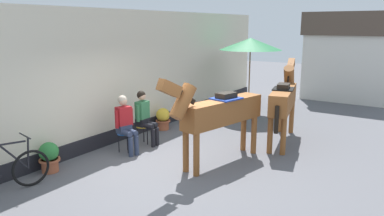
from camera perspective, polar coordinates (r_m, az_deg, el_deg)
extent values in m
plane|color=#56565B|center=(10.46, 7.32, -4.06)|extent=(40.00, 40.00, 0.00)
cube|color=beige|center=(10.30, -9.12, 5.31)|extent=(0.30, 14.00, 3.40)
cube|color=black|center=(10.59, -8.75, -2.88)|extent=(0.34, 14.00, 0.36)
cube|color=silver|center=(16.55, 23.14, 5.83)|extent=(3.20, 2.40, 2.60)
cube|color=brown|center=(16.46, 23.68, 11.88)|extent=(3.40, 2.60, 0.90)
cylinder|color=#194C99|center=(9.00, -10.44, -3.88)|extent=(0.34, 0.34, 0.03)
cylinder|color=black|center=(8.96, -9.89, -5.54)|extent=(0.02, 0.02, 0.45)
cylinder|color=black|center=(9.19, -9.99, -5.08)|extent=(0.02, 0.02, 0.45)
cylinder|color=black|center=(9.06, -11.27, -5.38)|extent=(0.02, 0.02, 0.45)
cube|color=#2D3851|center=(8.97, -10.47, -3.17)|extent=(0.31, 0.37, 0.20)
cube|color=maroon|center=(8.88, -10.56, -1.19)|extent=(0.29, 0.38, 0.44)
sphere|color=tan|center=(8.81, -10.65, 1.02)|extent=(0.20, 0.20, 0.20)
sphere|color=#B2A38E|center=(8.82, -10.73, 1.23)|extent=(0.22, 0.22, 0.22)
cylinder|color=#2D3851|center=(8.87, -9.36, -3.64)|extent=(0.40, 0.21, 0.13)
cylinder|color=#2D3851|center=(8.81, -8.59, -5.78)|extent=(0.11, 0.11, 0.46)
cylinder|color=#2D3851|center=(8.78, -10.22, -3.84)|extent=(0.40, 0.21, 0.13)
cylinder|color=#2D3851|center=(8.72, -9.46, -6.00)|extent=(0.11, 0.11, 0.46)
cylinder|color=maroon|center=(8.98, -9.40, -1.31)|extent=(0.09, 0.09, 0.42)
cylinder|color=maroon|center=(8.78, -11.57, -1.74)|extent=(0.09, 0.09, 0.42)
cylinder|color=gold|center=(9.53, -7.63, -2.83)|extent=(0.34, 0.34, 0.03)
cylinder|color=black|center=(9.52, -6.92, -4.34)|extent=(0.02, 0.02, 0.45)
cylinder|color=black|center=(9.73, -7.48, -3.97)|extent=(0.02, 0.02, 0.45)
cylinder|color=black|center=(9.55, -8.37, -4.32)|extent=(0.02, 0.02, 0.45)
cube|color=black|center=(9.50, -7.65, -2.16)|extent=(0.26, 0.33, 0.20)
cube|color=#337247|center=(9.42, -7.71, -0.28)|extent=(0.24, 0.35, 0.44)
sphere|color=tan|center=(9.35, -7.77, 1.81)|extent=(0.20, 0.20, 0.20)
sphere|color=black|center=(9.36, -7.88, 2.00)|extent=(0.22, 0.22, 0.22)
cylinder|color=black|center=(9.46, -6.44, -2.50)|extent=(0.39, 0.15, 0.13)
cylinder|color=black|center=(9.44, -5.46, -4.42)|extent=(0.11, 0.11, 0.46)
cylinder|color=black|center=(9.34, -7.02, -2.72)|extent=(0.39, 0.15, 0.13)
cylinder|color=black|center=(9.32, -6.04, -4.66)|extent=(0.11, 0.11, 0.46)
cylinder|color=#337247|center=(9.58, -6.87, -0.35)|extent=(0.09, 0.09, 0.42)
cylinder|color=#337247|center=(9.27, -8.36, -0.84)|extent=(0.09, 0.09, 0.42)
cube|color=brown|center=(8.07, 4.83, -0.52)|extent=(0.89, 2.24, 0.52)
cylinder|color=brown|center=(7.48, 0.68, -7.24)|extent=(0.13, 0.13, 0.90)
cylinder|color=brown|center=(7.69, -0.96, -6.67)|extent=(0.13, 0.13, 0.90)
cylinder|color=brown|center=(8.90, 9.55, -4.14)|extent=(0.13, 0.13, 0.90)
cylinder|color=brown|center=(9.07, 7.97, -3.75)|extent=(0.13, 0.13, 0.90)
cylinder|color=brown|center=(7.14, -1.42, 0.97)|extent=(0.40, 0.68, 0.73)
cube|color=brown|center=(6.86, -3.52, 3.07)|extent=(0.29, 0.55, 0.40)
cube|color=black|center=(7.13, -1.31, 2.09)|extent=(0.17, 0.63, 0.48)
cylinder|color=black|center=(9.01, 9.54, -1.05)|extent=(0.12, 0.12, 0.65)
cube|color=navy|center=(8.09, 5.33, 1.49)|extent=(0.61, 0.69, 0.03)
cube|color=black|center=(8.08, 5.34, 1.97)|extent=(0.36, 0.49, 0.12)
cube|color=brown|center=(9.70, 13.94, 1.40)|extent=(0.93, 2.24, 0.52)
cylinder|color=brown|center=(10.82, 13.53, -1.27)|extent=(0.13, 0.13, 0.90)
cylinder|color=brown|center=(10.79, 15.16, -1.40)|extent=(0.13, 0.13, 0.90)
cylinder|color=brown|center=(8.96, 11.99, -4.12)|extent=(0.13, 0.13, 0.90)
cylinder|color=brown|center=(8.92, 13.96, -4.29)|extent=(0.13, 0.13, 0.90)
cylinder|color=brown|center=(10.81, 14.80, 4.60)|extent=(0.42, 0.68, 0.73)
cube|color=brown|center=(11.11, 15.07, 6.39)|extent=(0.30, 0.56, 0.40)
cube|color=black|center=(10.78, 14.83, 5.32)|extent=(0.18, 0.62, 0.48)
cylinder|color=black|center=(8.65, 12.96, -1.78)|extent=(0.12, 0.12, 0.65)
cube|color=black|center=(9.55, 13.96, 2.90)|extent=(0.62, 0.70, 0.03)
cube|color=black|center=(9.54, 13.98, 3.32)|extent=(0.37, 0.49, 0.12)
cylinder|color=#A85638|center=(8.33, -21.12, -8.27)|extent=(0.34, 0.34, 0.28)
cylinder|color=#A85638|center=(8.29, -21.19, -7.50)|extent=(0.43, 0.43, 0.04)
sphere|color=#2D7A38|center=(8.24, -21.29, -6.32)|extent=(0.40, 0.40, 0.40)
cylinder|color=#A85638|center=(10.85, -4.49, -2.60)|extent=(0.34, 0.34, 0.28)
cylinder|color=#A85638|center=(10.82, -4.50, -1.99)|extent=(0.43, 0.43, 0.04)
sphere|color=gold|center=(10.77, -4.52, -1.06)|extent=(0.40, 0.40, 0.40)
torus|color=black|center=(7.70, -23.66, -8.52)|extent=(0.19, 0.71, 0.71)
cylinder|color=black|center=(7.51, -25.91, -6.76)|extent=(0.13, 0.50, 0.60)
cylinder|color=black|center=(7.39, -27.30, -5.06)|extent=(0.19, 0.79, 0.09)
cylinder|color=black|center=(7.60, -24.04, -6.45)|extent=(0.05, 0.09, 0.60)
cylinder|color=black|center=(7.49, -24.46, -3.95)|extent=(0.50, 0.13, 0.03)
cylinder|color=black|center=(13.05, 8.69, -0.57)|extent=(0.44, 0.44, 0.06)
cylinder|color=olive|center=(12.85, 8.85, 4.08)|extent=(0.04, 0.04, 2.20)
cone|color=#1E6638|center=(12.72, 9.05, 9.79)|extent=(2.10, 2.10, 0.40)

